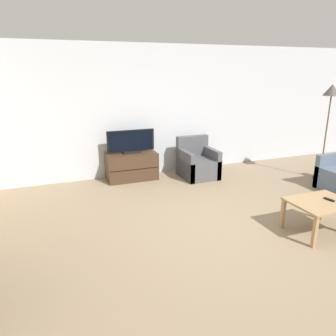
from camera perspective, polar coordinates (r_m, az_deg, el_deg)
The scene contains 8 objects.
ground_plane at distance 4.83m, azimuth 11.27°, elevation -10.47°, with size 24.00×24.00×0.00m, color #89755B.
wall_back at distance 7.07m, azimuth -1.34°, elevation 9.98°, with size 12.00×0.06×2.70m.
tv_stand at distance 6.77m, azimuth -6.35°, elevation 0.31°, with size 1.02×0.51×0.56m.
tv at distance 6.64m, azimuth -6.48°, elevation 4.43°, with size 0.97×0.18×0.47m.
armchair at distance 6.93m, azimuth 5.13°, elevation 0.71°, with size 0.70×0.76×0.83m.
coffee_table at distance 4.96m, azimuth 25.12°, elevation -5.97°, with size 0.83×0.68×0.46m.
remote at distance 5.03m, azimuth 26.25°, elevation -4.95°, with size 0.06×0.15×0.02m.
floor_lamp at distance 7.26m, azimuth 26.52°, elevation 10.92°, with size 0.32×0.32×1.92m.
Camera 1 is at (-2.39, -3.59, 2.18)m, focal length 35.00 mm.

